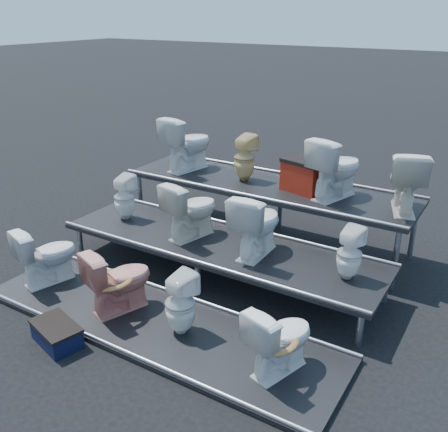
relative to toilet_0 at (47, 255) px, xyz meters
The scene contains 18 objects.
ground 2.14m from the toilet_0, 38.23° to the left, with size 80.00×80.00×0.00m, color black.
tier_front 1.70m from the toilet_0, ahead, with size 4.20×1.20×0.06m, color black.
tier_mid 2.11m from the toilet_0, 38.23° to the left, with size 4.20×1.20×0.46m, color black.
tier_back 3.08m from the toilet_0, 57.59° to the left, with size 4.20×1.20×0.86m, color black.
toilet_0 is the anchor object (origin of this frame).
toilet_1 1.17m from the toilet_0, ahead, with size 0.42×0.73×0.75m, color #DE8C7B.
toilet_2 2.00m from the toilet_0, ahead, with size 0.31×0.31×0.68m, color white.
toilet_3 3.13m from the toilet_0, ahead, with size 0.39×0.69×0.70m, color white.
toilet_4 1.35m from the toilet_0, 85.10° to the left, with size 0.28×0.29×0.63m, color white.
toilet_5 1.84m from the toilet_0, 46.45° to the left, with size 0.42×0.73×0.75m, color silver.
toilet_6 2.57m from the toilet_0, 30.83° to the left, with size 0.44×0.77×0.78m, color white.
toilet_7 3.57m from the toilet_0, 21.47° to the left, with size 0.27×0.27×0.60m, color white.
toilet_8 2.75m from the toilet_0, 84.10° to the left, with size 0.46×0.82×0.83m, color white.
toilet_9 3.00m from the toilet_0, 63.88° to the left, with size 0.30×0.31×0.67m, color #DEC483.
toilet_10 3.80m from the toilet_0, 44.60° to the left, with size 0.46×0.80×0.82m, color white.
toilet_11 4.46m from the toilet_0, 36.36° to the left, with size 0.44×0.76×0.78m, color silver.
red_crate 3.51m from the toilet_0, 50.08° to the left, with size 0.55×0.44×0.40m, color #A12411.
step_stool 1.28m from the toilet_0, 37.63° to the right, with size 0.54×0.32×0.19m, color black.
Camera 1 is at (3.01, -4.77, 3.19)m, focal length 40.00 mm.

